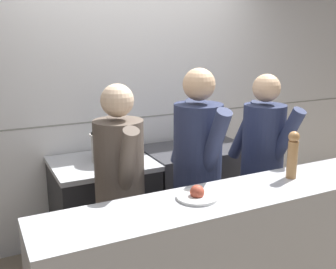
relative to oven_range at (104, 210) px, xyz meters
name	(u,v)px	position (x,y,z in m)	size (l,w,h in m)	color
wall_back_tiled	(130,102)	(0.42, 0.40, 0.86)	(8.00, 0.06, 2.60)	white
oven_range	(104,210)	(0.00, 0.00, 0.00)	(0.83, 0.71, 0.89)	#232326
prep_counter	(196,192)	(0.92, 0.00, 0.00)	(0.98, 0.65, 0.89)	#38383D
pass_counter	(243,266)	(0.51, -1.30, 0.05)	(2.55, 0.45, 1.01)	#B7BABF
stock_pot	(109,146)	(0.07, 0.00, 0.57)	(0.32, 0.32, 0.24)	beige
mixing_bowl_steel	(205,141)	(1.04, 0.04, 0.48)	(0.21, 0.21, 0.07)	#B7BABF
plated_dish_main	(197,195)	(0.18, -1.26, 0.58)	(0.24, 0.24, 0.08)	white
pepper_mill	(293,154)	(0.90, -1.24, 0.73)	(0.07, 0.07, 0.31)	#AD7A47
chef_head_cook	(120,191)	(-0.09, -0.71, 0.46)	(0.36, 0.71, 1.62)	black
chef_sous	(197,173)	(0.48, -0.75, 0.50)	(0.35, 0.74, 1.70)	black
chef_line	(262,164)	(1.11, -0.71, 0.46)	(0.39, 0.71, 1.63)	black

